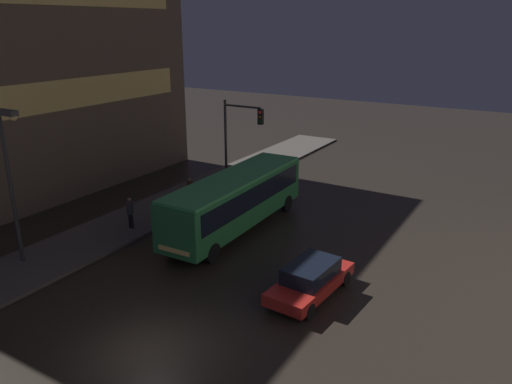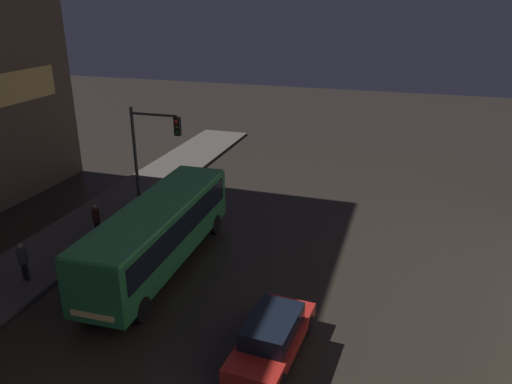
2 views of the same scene
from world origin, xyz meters
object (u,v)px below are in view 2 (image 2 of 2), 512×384
at_px(bus_near, 159,229).
at_px(traffic_light_main, 150,150).
at_px(car_taxi, 272,335).
at_px(pedestrian_near, 23,258).
at_px(pedestrian_mid, 96,217).

height_order(bus_near, traffic_light_main, traffic_light_main).
bearing_deg(bus_near, car_taxi, 145.55).
distance_m(pedestrian_near, traffic_light_main, 7.89).
distance_m(pedestrian_mid, traffic_light_main, 4.35).
bearing_deg(traffic_light_main, car_taxi, -42.48).
relative_size(pedestrian_near, pedestrian_mid, 1.02).
bearing_deg(pedestrian_near, traffic_light_main, -167.44).
distance_m(car_taxi, pedestrian_near, 11.39).
height_order(car_taxi, traffic_light_main, traffic_light_main).
distance_m(car_taxi, pedestrian_mid, 12.32).
bearing_deg(car_taxi, pedestrian_near, -1.98).
bearing_deg(pedestrian_mid, pedestrian_near, 175.04).
xyz_separation_m(pedestrian_near, pedestrian_mid, (0.47, 4.61, -0.04)).
height_order(pedestrian_near, pedestrian_mid, pedestrian_near).
bearing_deg(pedestrian_mid, bus_near, -109.12).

